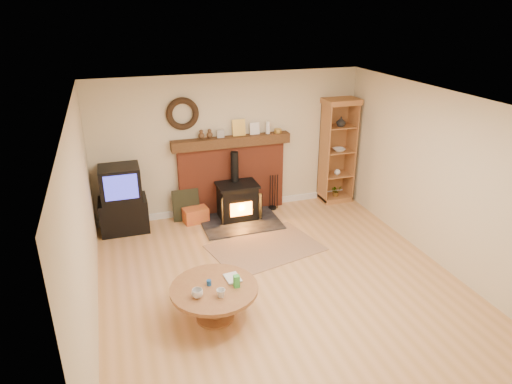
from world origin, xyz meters
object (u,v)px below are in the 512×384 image
object	(u,v)px
tv_unit	(122,201)
coffee_table	(214,293)
curio_cabinet	(337,151)
wood_stove	(238,203)

from	to	relation	value
tv_unit	coffee_table	world-z (taller)	tv_unit
tv_unit	curio_cabinet	world-z (taller)	curio_cabinet
curio_cabinet	coffee_table	distance (m)	4.40
wood_stove	coffee_table	distance (m)	2.89
wood_stove	curio_cabinet	xyz separation A→B (m)	(2.12, 0.29, 0.70)
curio_cabinet	tv_unit	bearing A→B (deg)	-178.78
coffee_table	curio_cabinet	bearing A→B (deg)	42.91
coffee_table	tv_unit	bearing A→B (deg)	108.08
wood_stove	curio_cabinet	world-z (taller)	curio_cabinet
curio_cabinet	coffee_table	bearing A→B (deg)	-137.09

